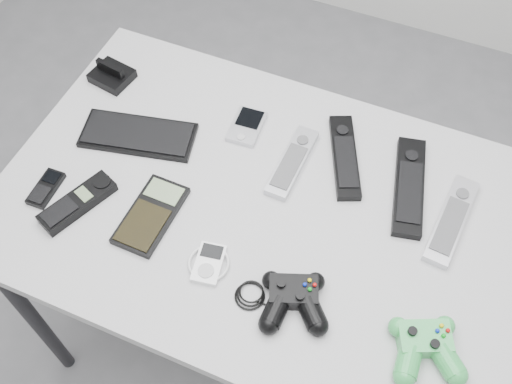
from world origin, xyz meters
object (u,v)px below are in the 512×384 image
at_px(pda, 247,126).
at_px(remote_silver_b, 452,220).
at_px(remote_black_a, 345,156).
at_px(cordless_handset, 78,202).
at_px(remote_silver_a, 292,162).
at_px(calculator, 151,215).
at_px(mp3_player, 209,263).
at_px(controller_green, 426,346).
at_px(mobile_phone, 46,188).
at_px(remote_black_b, 409,186).
at_px(controller_black, 294,298).
at_px(pda_keyboard, 138,135).
at_px(desk, 265,222).

relative_size(pda, remote_silver_b, 0.47).
xyz_separation_m(remote_black_a, cordless_handset, (-0.50, -0.35, 0.00)).
distance_m(remote_silver_a, remote_black_a, 0.12).
relative_size(remote_silver_a, calculator, 1.10).
height_order(pda, mp3_player, same).
xyz_separation_m(remote_silver_a, cordless_handset, (-0.39, -0.29, 0.00)).
distance_m(calculator, controller_green, 0.62).
bearing_deg(mobile_phone, controller_green, -4.13).
distance_m(remote_black_a, mobile_phone, 0.68).
relative_size(remote_black_b, mp3_player, 2.85).
bearing_deg(pda, controller_green, -39.11).
distance_m(remote_black_b, controller_green, 0.37).
xyz_separation_m(mobile_phone, controller_green, (0.87, -0.03, 0.02)).
xyz_separation_m(cordless_handset, controller_black, (0.52, -0.03, 0.01)).
bearing_deg(mobile_phone, remote_silver_a, 28.18).
distance_m(remote_silver_a, controller_black, 0.34).
bearing_deg(remote_silver_a, mobile_phone, -148.08).
height_order(mobile_phone, mp3_player, same).
distance_m(pda, calculator, 0.32).
distance_m(remote_silver_b, controller_black, 0.39).
bearing_deg(cordless_handset, remote_black_b, 48.72).
bearing_deg(pda, remote_silver_b, -11.86).
xyz_separation_m(mp3_player, controller_black, (0.19, -0.01, 0.01)).
bearing_deg(controller_black, pda_keyboard, 131.76).
bearing_deg(pda, pda_keyboard, -155.19).
relative_size(desk, cordless_handset, 6.70).
bearing_deg(desk, pda, 123.85).
relative_size(remote_silver_a, remote_black_b, 0.79).
distance_m(remote_black_a, mp3_player, 0.41).
bearing_deg(pda_keyboard, desk, -22.89).
xyz_separation_m(remote_black_b, mp3_player, (-0.33, -0.35, -0.00)).
bearing_deg(cordless_handset, pda, 76.19).
xyz_separation_m(calculator, controller_black, (0.36, -0.07, 0.01)).
bearing_deg(mp3_player, desk, 63.89).
relative_size(remote_black_a, controller_green, 1.59).
xyz_separation_m(mobile_phone, controller_black, (0.61, -0.04, 0.01)).
distance_m(remote_black_b, mobile_phone, 0.81).
relative_size(desk, remote_silver_a, 5.74).
bearing_deg(calculator, remote_silver_b, 22.82).
height_order(pda, remote_silver_b, remote_silver_b).
height_order(pda_keyboard, pda, same).
bearing_deg(remote_black_b, pda, 164.94).
bearing_deg(controller_green, cordless_handset, 153.84).
distance_m(remote_black_a, controller_black, 0.38).
xyz_separation_m(remote_black_a, mobile_phone, (-0.59, -0.34, -0.00)).
height_order(desk, mp3_player, mp3_player).
bearing_deg(controller_green, mp3_player, 155.10).
height_order(pda, controller_black, controller_black).
relative_size(remote_black_b, controller_green, 1.78).
relative_size(remote_silver_a, cordless_handset, 1.17).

